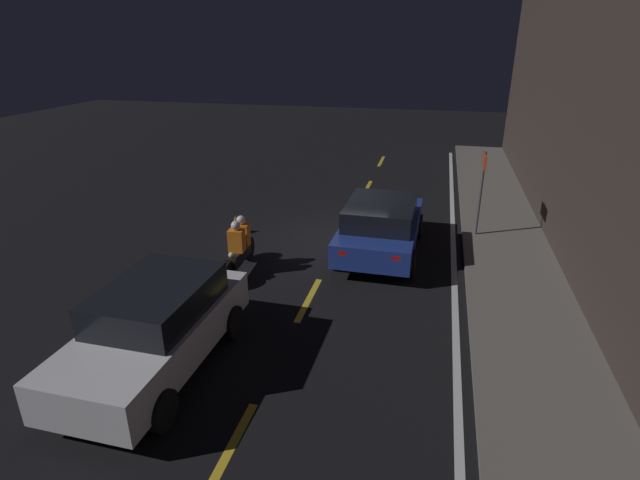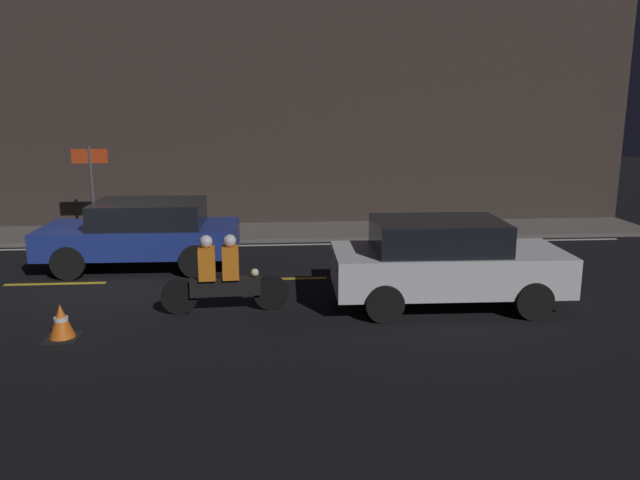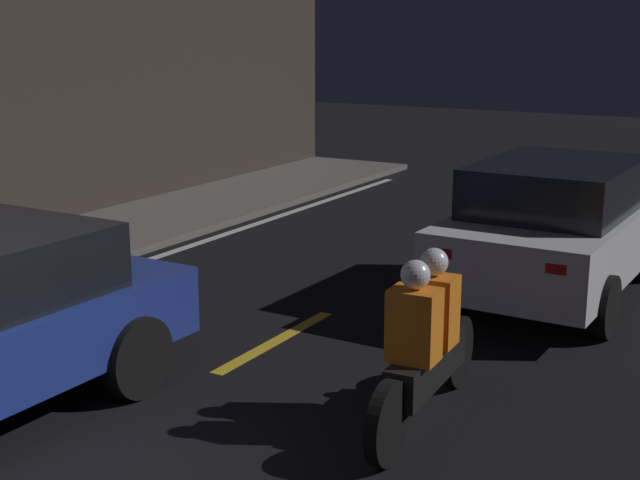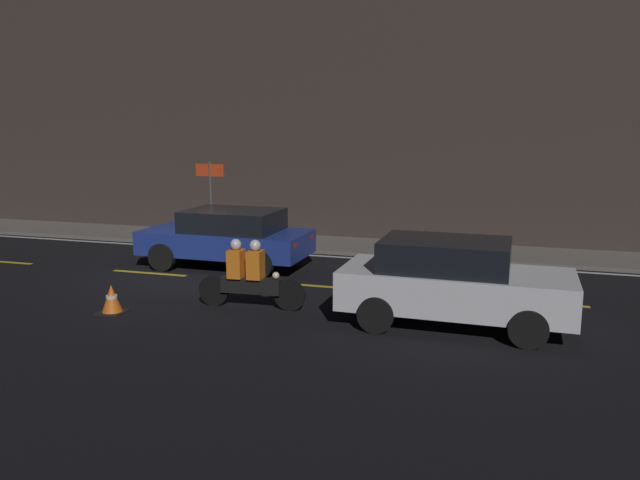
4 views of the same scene
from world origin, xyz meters
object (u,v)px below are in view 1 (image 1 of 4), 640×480
(sedan_blue, at_px, (381,225))
(traffic_cone_near, at_px, (236,225))
(motorcycle, at_px, (239,247))
(shop_sign, at_px, (482,177))
(sedan_white, at_px, (156,327))

(sedan_blue, xyz_separation_m, traffic_cone_near, (-0.45, -4.30, -0.52))
(motorcycle, xyz_separation_m, shop_sign, (-3.68, 5.78, 1.14))
(sedan_white, distance_m, motorcycle, 3.95)
(sedan_blue, height_order, motorcycle, sedan_blue)
(sedan_blue, xyz_separation_m, sedan_white, (5.88, -3.15, 0.03))
(motorcycle, height_order, traffic_cone_near, motorcycle)
(shop_sign, bearing_deg, sedan_blue, -55.75)
(sedan_white, distance_m, traffic_cone_near, 6.46)
(sedan_blue, distance_m, sedan_white, 6.67)
(sedan_white, relative_size, traffic_cone_near, 7.37)
(sedan_white, xyz_separation_m, motorcycle, (-3.95, -0.07, -0.17))
(sedan_blue, xyz_separation_m, motorcycle, (1.93, -3.22, -0.15))
(sedan_white, distance_m, shop_sign, 9.58)
(motorcycle, xyz_separation_m, traffic_cone_near, (-2.38, -1.08, -0.38))
(sedan_blue, relative_size, shop_sign, 1.77)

